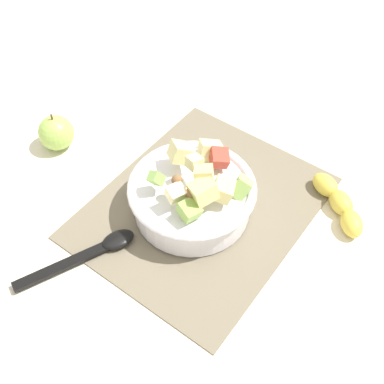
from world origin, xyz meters
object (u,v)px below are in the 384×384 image
at_px(serving_spoon, 95,250).
at_px(whole_apple, 56,133).
at_px(salad_bowl, 193,194).
at_px(banana_whole, 339,203).

height_order(serving_spoon, whole_apple, whole_apple).
height_order(salad_bowl, banana_whole, salad_bowl).
xyz_separation_m(serving_spoon, whole_apple, (-0.14, -0.24, 0.02)).
distance_m(whole_apple, banana_whole, 0.55).
distance_m(salad_bowl, serving_spoon, 0.19).
bearing_deg(serving_spoon, salad_bowl, 156.05).
distance_m(serving_spoon, banana_whole, 0.43).
bearing_deg(banana_whole, salad_bowl, -52.70).
bearing_deg(serving_spoon, whole_apple, -121.23).
bearing_deg(salad_bowl, serving_spoon, -23.95).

